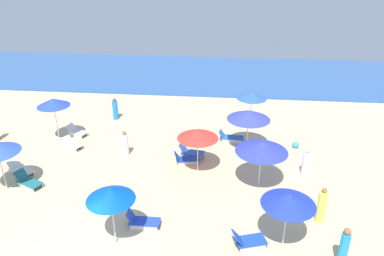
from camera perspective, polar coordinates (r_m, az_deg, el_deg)
ocean at (r=35.17m, az=-3.62°, el=8.47°), size 60.00×11.76×0.12m
umbrella_0 at (r=20.84m, az=8.75°, el=2.04°), size 2.44×2.44×2.45m
lounge_chair_0_0 at (r=22.44m, az=5.97°, el=-1.45°), size 1.51×0.71×0.64m
umbrella_1 at (r=17.51m, az=10.74°, el=-2.81°), size 2.48×2.48×2.48m
umbrella_2 at (r=22.89m, az=-20.64°, el=3.72°), size 1.89×1.89×2.74m
lounge_chair_2_0 at (r=24.06m, az=-17.35°, el=-0.56°), size 1.38×0.99×0.68m
lounge_chair_2_1 at (r=22.67m, az=-17.98°, el=-2.37°), size 1.40×1.11×0.60m
umbrella_3 at (r=18.42m, az=0.89°, el=-0.94°), size 2.08×2.08×2.41m
lounge_chair_3_0 at (r=20.10m, az=-0.98°, el=-4.79°), size 1.42×0.89×0.65m
lounge_chair_3_1 at (r=20.63m, az=-0.20°, el=-3.74°), size 1.44×0.86×0.80m
umbrella_4 at (r=23.77m, az=9.21°, el=4.95°), size 1.92×1.92×2.35m
umbrella_5 at (r=14.17m, az=-12.49°, el=-9.88°), size 1.85×1.85×2.59m
lounge_chair_5_0 at (r=15.98m, az=-7.66°, el=-14.07°), size 1.36×0.59×0.73m
lounge_chair_6_0 at (r=21.15m, az=-24.97°, el=-5.80°), size 1.60×1.25×0.63m
lounge_chair_6_1 at (r=19.94m, az=-23.97°, el=-7.51°), size 1.57×1.15×0.69m
umbrella_7 at (r=14.21m, az=14.70°, el=-10.54°), size 2.04×2.04×2.47m
lounge_chair_7_0 at (r=15.10m, az=8.64°, el=-16.82°), size 1.44×0.99×0.75m
beachgoer_0 at (r=20.96m, az=-10.28°, el=-2.47°), size 0.46×0.46×1.50m
beachgoer_1 at (r=19.66m, az=17.12°, el=-5.20°), size 0.40×0.40×1.54m
beachgoer_2 at (r=14.97m, az=22.37°, el=-16.73°), size 0.46×0.46×1.67m
beachgoer_3 at (r=25.63m, az=-11.77°, el=2.81°), size 0.51×0.51×1.53m
beachgoer_4 at (r=16.70m, az=19.36°, el=-11.31°), size 0.40×0.40×1.68m
beach_ball_0 at (r=22.43m, az=15.70°, el=-2.49°), size 0.39×0.39×0.39m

